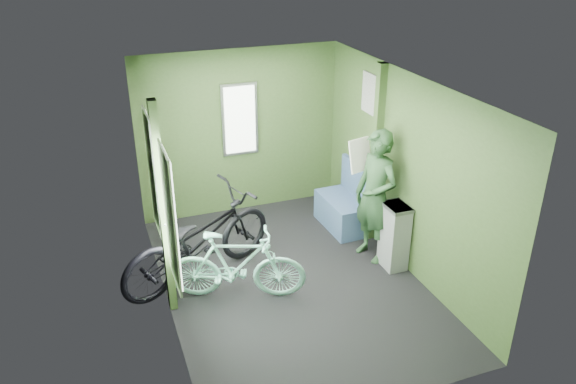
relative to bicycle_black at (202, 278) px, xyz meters
name	(u,v)px	position (x,y,z in m)	size (l,w,h in m)	color
room	(287,166)	(0.91, -0.38, 1.44)	(4.00, 4.02, 2.31)	black
bicycle_black	(202,278)	(0.00, 0.00, 0.00)	(0.70, 2.00, 1.05)	black
bicycle_mint	(238,300)	(0.28, -0.55, 0.00)	(0.42, 1.49, 0.89)	#7ECAB6
passenger	(375,196)	(2.08, -0.25, 0.82)	(0.54, 0.72, 1.64)	#274828
waste_box	(394,236)	(2.21, -0.54, 0.41)	(0.24, 0.34, 0.82)	gray
bench_seat	(344,209)	(2.10, 0.57, 0.26)	(0.50, 0.86, 0.89)	navy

